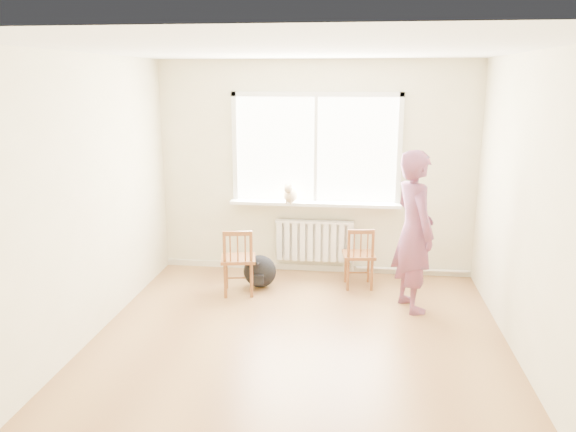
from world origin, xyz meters
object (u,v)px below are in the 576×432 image
(person, at_px, (414,231))
(cat, at_px, (290,194))
(backpack, at_px, (260,271))
(chair_right, at_px, (359,257))
(chair_left, at_px, (238,261))

(person, relative_size, cat, 4.33)
(person, xyz_separation_m, cat, (-1.45, 0.92, 0.18))
(cat, relative_size, backpack, 1.01)
(chair_right, xyz_separation_m, person, (0.57, -0.55, 0.49))
(chair_left, relative_size, cat, 1.98)
(chair_left, bearing_deg, backpack, -138.34)
(chair_left, bearing_deg, person, 164.63)
(chair_left, height_order, person, person)
(cat, bearing_deg, chair_right, -16.27)
(chair_right, xyz_separation_m, cat, (-0.88, 0.37, 0.68))
(backpack, bearing_deg, chair_left, -127.61)
(cat, distance_m, backpack, 1.04)
(person, bearing_deg, chair_right, 24.53)
(chair_left, relative_size, person, 0.46)
(person, relative_size, backpack, 4.39)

